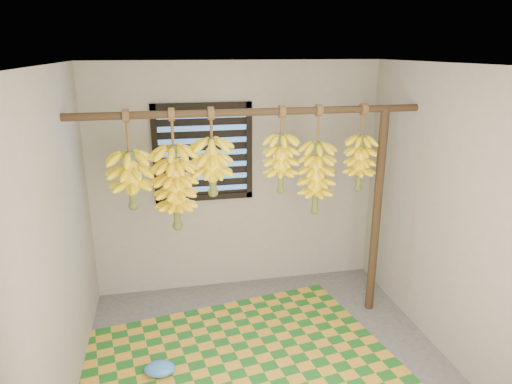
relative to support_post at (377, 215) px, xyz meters
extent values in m
cube|color=#4B4B4B|center=(-1.20, -0.70, -1.00)|extent=(3.00, 3.00, 0.01)
cube|color=silver|center=(-1.20, -0.70, 1.40)|extent=(3.00, 3.00, 0.01)
cube|color=gray|center=(-1.20, 0.80, 0.20)|extent=(3.00, 0.01, 2.40)
cube|color=gray|center=(-2.71, -0.70, 0.20)|extent=(0.01, 3.00, 2.40)
cube|color=gray|center=(0.30, -0.70, 0.20)|extent=(0.01, 3.00, 2.40)
cube|color=black|center=(-1.55, 0.78, 0.50)|extent=(1.00, 0.04, 1.00)
cylinder|color=#3A2916|center=(-1.20, 0.00, 1.00)|extent=(3.00, 0.06, 0.06)
cylinder|color=#3A2916|center=(0.00, 0.00, 0.00)|extent=(0.08, 0.08, 2.00)
cube|color=#1C601D|center=(-1.41, -0.65, -0.99)|extent=(2.79, 2.37, 0.01)
ellipsoid|color=#3978D5|center=(-2.08, -0.60, -0.94)|extent=(0.27, 0.22, 0.10)
cylinder|color=brown|center=(-2.22, 0.00, 0.86)|extent=(0.02, 0.02, 0.35)
cylinder|color=#4C5923|center=(-2.22, 0.00, 0.49)|extent=(0.06, 0.06, 0.44)
cylinder|color=brown|center=(-1.86, 0.00, 0.87)|extent=(0.02, 0.02, 0.32)
cylinder|color=#4C5923|center=(-1.86, 0.00, 0.40)|extent=(0.06, 0.06, 0.68)
cylinder|color=brown|center=(-1.55, 0.00, 0.90)|extent=(0.02, 0.02, 0.27)
cylinder|color=#4C5923|center=(-1.55, 0.00, 0.57)|extent=(0.06, 0.06, 0.45)
cylinder|color=brown|center=(-0.95, 0.00, 0.90)|extent=(0.02, 0.02, 0.25)
cylinder|color=#4C5923|center=(-0.95, 0.00, 0.57)|extent=(0.05, 0.05, 0.48)
cylinder|color=brown|center=(-0.62, 0.00, 0.86)|extent=(0.02, 0.02, 0.33)
cylinder|color=#4C5923|center=(-0.62, 0.00, 0.42)|extent=(0.05, 0.05, 0.61)
cylinder|color=brown|center=(-0.21, 0.00, 0.89)|extent=(0.02, 0.02, 0.29)
cylinder|color=#4C5923|center=(-0.21, 0.00, 0.53)|extent=(0.05, 0.05, 0.48)
camera|label=1|loc=(-1.95, -3.73, 1.50)|focal=32.00mm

